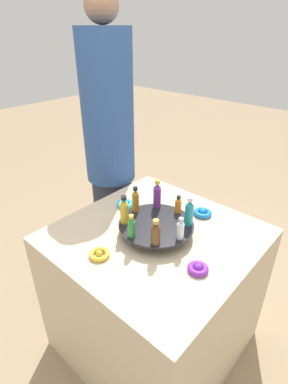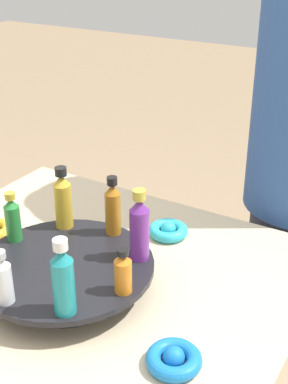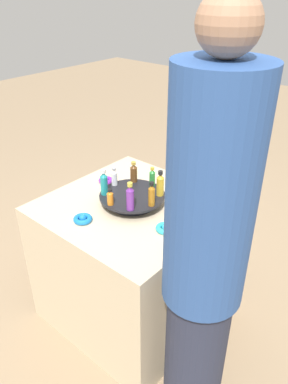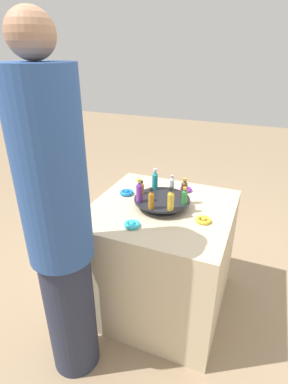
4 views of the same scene
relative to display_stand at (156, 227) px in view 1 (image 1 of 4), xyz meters
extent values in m
plane|color=#997F60|center=(0.00, 0.00, -0.80)|extent=(12.00, 12.00, 0.00)
cube|color=beige|center=(0.00, 0.00, -0.42)|extent=(0.86, 0.86, 0.76)
cylinder|color=black|center=(0.00, 0.00, -0.03)|extent=(0.24, 0.24, 0.01)
cylinder|color=black|center=(0.00, 0.00, -0.01)|extent=(0.13, 0.13, 0.04)
cylinder|color=black|center=(0.00, 0.00, 0.02)|extent=(0.34, 0.34, 0.01)
cylinder|color=orange|center=(-0.02, -0.14, 0.05)|extent=(0.03, 0.03, 0.06)
cone|color=orange|center=(-0.02, -0.14, 0.09)|extent=(0.03, 0.03, 0.01)
cylinder|color=black|center=(-0.02, -0.14, 0.10)|extent=(0.02, 0.02, 0.01)
cylinder|color=#702D93|center=(0.09, -0.11, 0.07)|extent=(0.04, 0.04, 0.10)
cone|color=#702D93|center=(0.09, -0.11, 0.14)|extent=(0.04, 0.04, 0.02)
cylinder|color=gold|center=(0.09, -0.11, 0.16)|extent=(0.02, 0.02, 0.02)
cylinder|color=#AD6B19|center=(0.14, -0.02, 0.07)|extent=(0.03, 0.03, 0.09)
cone|color=#AD6B19|center=(0.14, -0.02, 0.12)|extent=(0.03, 0.03, 0.02)
cylinder|color=black|center=(0.14, -0.02, 0.14)|extent=(0.02, 0.02, 0.02)
cylinder|color=gold|center=(0.11, 0.09, 0.07)|extent=(0.04, 0.04, 0.10)
cone|color=gold|center=(0.11, 0.09, 0.13)|extent=(0.04, 0.04, 0.02)
cylinder|color=black|center=(0.11, 0.09, 0.15)|extent=(0.02, 0.02, 0.02)
cylinder|color=#288438|center=(0.02, 0.14, 0.06)|extent=(0.03, 0.03, 0.08)
cone|color=#288438|center=(0.02, 0.14, 0.11)|extent=(0.03, 0.03, 0.02)
cylinder|color=gold|center=(0.02, 0.14, 0.12)|extent=(0.02, 0.02, 0.01)
cylinder|color=brown|center=(-0.09, 0.11, 0.06)|extent=(0.04, 0.04, 0.08)
cone|color=brown|center=(-0.09, 0.11, 0.11)|extent=(0.04, 0.04, 0.02)
cylinder|color=#B79338|center=(-0.09, 0.11, 0.13)|extent=(0.02, 0.02, 0.02)
cylinder|color=silver|center=(-0.14, 0.02, 0.06)|extent=(0.03, 0.03, 0.07)
cone|color=silver|center=(-0.14, 0.02, 0.10)|extent=(0.03, 0.03, 0.02)
cylinder|color=#B2B2B7|center=(-0.14, 0.02, 0.12)|extent=(0.02, 0.02, 0.01)
cylinder|color=teal|center=(-0.11, -0.09, 0.07)|extent=(0.04, 0.04, 0.10)
cone|color=teal|center=(-0.11, -0.09, 0.13)|extent=(0.04, 0.04, 0.02)
cylinder|color=silver|center=(-0.11, -0.09, 0.15)|extent=(0.02, 0.02, 0.02)
torus|color=gold|center=(0.08, 0.28, -0.03)|extent=(0.09, 0.09, 0.02)
sphere|color=gold|center=(0.08, 0.28, -0.02)|extent=(0.03, 0.03, 0.03)
torus|color=purple|center=(-0.28, 0.08, -0.02)|extent=(0.08, 0.08, 0.02)
sphere|color=purple|center=(-0.28, 0.08, -0.02)|extent=(0.03, 0.03, 0.03)
torus|color=blue|center=(-0.08, -0.28, -0.02)|extent=(0.09, 0.09, 0.03)
sphere|color=blue|center=(-0.08, -0.28, -0.02)|extent=(0.04, 0.04, 0.04)
torus|color=#2DB7CC|center=(0.28, -0.08, -0.02)|extent=(0.09, 0.09, 0.02)
sphere|color=#2DB7CC|center=(0.28, -0.08, -0.02)|extent=(0.03, 0.03, 0.03)
cylinder|color=#282D42|center=(0.62, -0.29, -0.42)|extent=(0.26, 0.26, 0.75)
cylinder|color=#2D5193|center=(0.62, -0.29, 0.38)|extent=(0.30, 0.30, 0.86)
sphere|color=#A87A5B|center=(0.62, -0.29, 0.90)|extent=(0.18, 0.18, 0.18)
camera|label=1|loc=(-0.70, 0.86, 0.81)|focal=28.00mm
camera|label=2|loc=(-0.66, -0.57, 0.60)|focal=50.00mm
camera|label=3|loc=(1.14, -1.23, 1.00)|focal=35.00mm
camera|label=4|loc=(1.55, 0.52, 0.85)|focal=28.00mm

